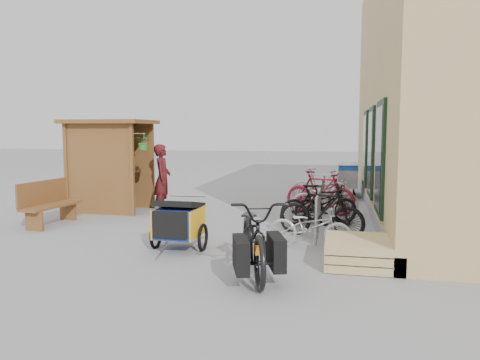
% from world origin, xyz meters
% --- Properties ---
extents(ground, '(80.00, 80.00, 0.00)m').
position_xyz_m(ground, '(0.00, 0.00, 0.00)').
color(ground, gray).
extents(kiosk, '(2.49, 1.65, 2.40)m').
position_xyz_m(kiosk, '(-3.28, 2.47, 1.55)').
color(kiosk, brown).
rests_on(kiosk, ground).
extents(bike_rack, '(0.05, 5.35, 0.86)m').
position_xyz_m(bike_rack, '(2.30, 2.40, 0.52)').
color(bike_rack, '#A5A8AD').
rests_on(bike_rack, ground).
extents(pallet_stack, '(1.00, 1.20, 0.40)m').
position_xyz_m(pallet_stack, '(3.00, -1.40, 0.21)').
color(pallet_stack, tan).
rests_on(pallet_stack, ground).
extents(bench, '(0.63, 1.62, 1.00)m').
position_xyz_m(bench, '(-3.68, 0.43, 0.51)').
color(bench, brown).
rests_on(bench, ground).
extents(shopping_carts, '(0.61, 2.07, 1.10)m').
position_xyz_m(shopping_carts, '(3.00, 6.64, 0.64)').
color(shopping_carts, silver).
rests_on(shopping_carts, ground).
extents(child_trailer, '(0.95, 1.61, 0.95)m').
position_xyz_m(child_trailer, '(-0.08, -1.05, 0.52)').
color(child_trailer, navy).
rests_on(child_trailer, ground).
extents(cargo_bike, '(1.40, 2.35, 1.16)m').
position_xyz_m(cargo_bike, '(1.49, -2.24, 0.58)').
color(cargo_bike, black).
rests_on(cargo_bike, ground).
extents(person_kiosk, '(0.54, 0.72, 1.77)m').
position_xyz_m(person_kiosk, '(-1.78, 2.54, 0.89)').
color(person_kiosk, maroon).
rests_on(person_kiosk, ground).
extents(bike_0, '(1.58, 0.74, 0.80)m').
position_xyz_m(bike_0, '(2.21, -0.52, 0.40)').
color(bike_0, '#B8B6BC').
rests_on(bike_0, ground).
extents(bike_1, '(1.82, 0.92, 1.05)m').
position_xyz_m(bike_1, '(2.37, 0.39, 0.53)').
color(bike_1, black).
rests_on(bike_1, ground).
extents(bike_2, '(1.87, 1.14, 0.93)m').
position_xyz_m(bike_2, '(2.28, 1.71, 0.46)').
color(bike_2, black).
rests_on(bike_2, ground).
extents(bike_3, '(1.54, 0.89, 0.89)m').
position_xyz_m(bike_3, '(2.43, 1.92, 0.45)').
color(bike_3, black).
rests_on(bike_3, ground).
extents(bike_4, '(1.75, 0.88, 0.88)m').
position_xyz_m(bike_4, '(2.39, 2.95, 0.44)').
color(bike_4, '#B8B6BC').
rests_on(bike_4, ground).
extents(bike_5, '(1.91, 1.09, 1.11)m').
position_xyz_m(bike_5, '(2.25, 3.10, 0.55)').
color(bike_5, maroon).
rests_on(bike_5, ground).
extents(bike_6, '(1.89, 1.14, 0.94)m').
position_xyz_m(bike_6, '(2.18, 3.94, 0.47)').
color(bike_6, pink).
rests_on(bike_6, ground).
extents(bike_7, '(1.84, 1.00, 1.07)m').
position_xyz_m(bike_7, '(2.20, 4.59, 0.53)').
color(bike_7, '#B8B6BC').
rests_on(bike_7, ground).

